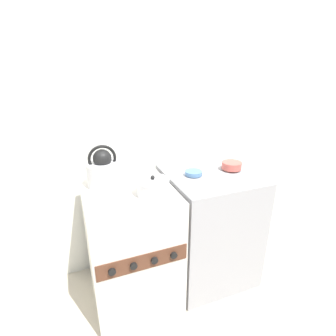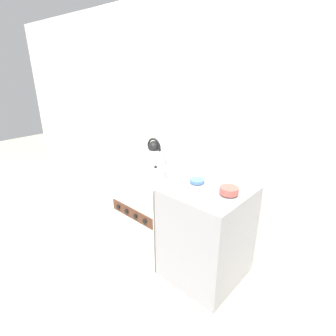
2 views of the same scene
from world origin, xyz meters
name	(u,v)px [view 1 (image 1 of 2)]	position (x,y,z in m)	size (l,w,h in m)	color
ground_plane	(146,326)	(0.00, 0.00, 0.00)	(12.00, 12.00, 0.00)	#B2A893
wall_back	(112,122)	(0.00, 0.74, 1.25)	(7.00, 0.06, 2.50)	silver
stove	(132,246)	(0.00, 0.31, 0.44)	(0.59, 0.64, 0.88)	beige
counter	(208,225)	(0.63, 0.33, 0.45)	(0.64, 0.67, 0.90)	#99999E
kettle	(104,171)	(-0.13, 0.44, 0.99)	(0.27, 0.22, 0.29)	silver
cooking_pot	(153,187)	(0.13, 0.20, 0.93)	(0.21, 0.21, 0.13)	silver
enamel_bowl	(232,166)	(0.81, 0.33, 0.93)	(0.15, 0.15, 0.07)	#B75147
small_ceramic_bowl	(194,173)	(0.49, 0.34, 0.92)	(0.13, 0.13, 0.04)	#4C729E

